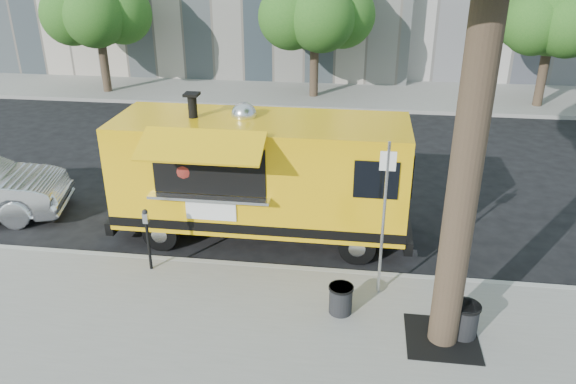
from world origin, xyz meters
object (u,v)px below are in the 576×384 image
far_tree_a (96,4)px  sign_post (384,211)px  food_truck (260,174)px  trash_bin_left (341,298)px  far_tree_c (554,12)px  trash_bin_right (464,319)px  parking_meter (147,232)px  far_tree_b (315,5)px

far_tree_a → sign_post: far_tree_a is taller
food_truck → trash_bin_left: (1.96, -2.86, -1.10)m
sign_post → trash_bin_left: sign_post is taller
far_tree_a → trash_bin_left: (10.87, -14.59, -3.34)m
far_tree_c → trash_bin_left: (-7.13, -14.69, -3.28)m
sign_post → far_tree_a: bearing=129.8°
trash_bin_left → far_tree_a: bearing=126.7°
food_truck → trash_bin_right: food_truck is taller
sign_post → parking_meter: 4.64m
far_tree_b → trash_bin_right: bearing=-75.6°
far_tree_a → trash_bin_left: 18.50m
trash_bin_left → far_tree_b: bearing=97.1°
far_tree_a → far_tree_c: 18.00m
far_tree_b → food_truck: 12.35m
far_tree_a → far_tree_b: (9.00, 0.40, 0.06)m
sign_post → parking_meter: (-4.55, 0.20, -0.87)m
far_tree_a → far_tree_b: bearing=2.5°
trash_bin_left → trash_bin_right: bearing=-10.0°
far_tree_a → parking_meter: size_ratio=4.01×
far_tree_b → far_tree_c: size_ratio=1.06×
far_tree_a → parking_meter: (7.00, -13.65, -2.79)m
far_tree_c → trash_bin_left: bearing=-115.9°
far_tree_c → food_truck: (-9.09, -11.83, -2.18)m
far_tree_c → parking_meter: (-11.00, -13.75, -2.74)m
far_tree_b → sign_post: (2.55, -14.25, -1.98)m
food_truck → trash_bin_left: bearing=-55.4°
far_tree_c → far_tree_b: bearing=178.1°
far_tree_c → parking_meter: bearing=-128.7°
trash_bin_left → sign_post: bearing=47.3°
far_tree_c → trash_bin_left: far_tree_c is taller
parking_meter → trash_bin_right: size_ratio=2.22×
far_tree_b → trash_bin_right: size_ratio=9.13×
trash_bin_left → trash_bin_right: size_ratio=0.89×
trash_bin_right → trash_bin_left: bearing=170.0°
sign_post → parking_meter: size_ratio=2.25×
parking_meter → trash_bin_left: parking_meter is taller
far_tree_b → parking_meter: (-2.00, -14.05, -2.85)m
food_truck → trash_bin_left: food_truck is taller
far_tree_c → sign_post: size_ratio=1.74×
sign_post → trash_bin_right: bearing=-38.2°
parking_meter → trash_bin_left: size_ratio=2.49×
far_tree_c → trash_bin_right: (-5.05, -15.05, -3.25)m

